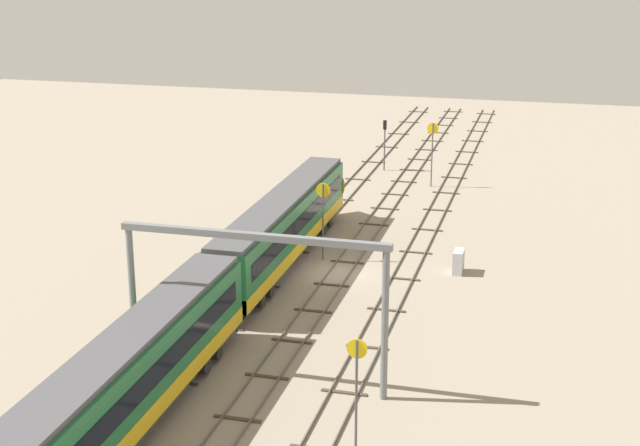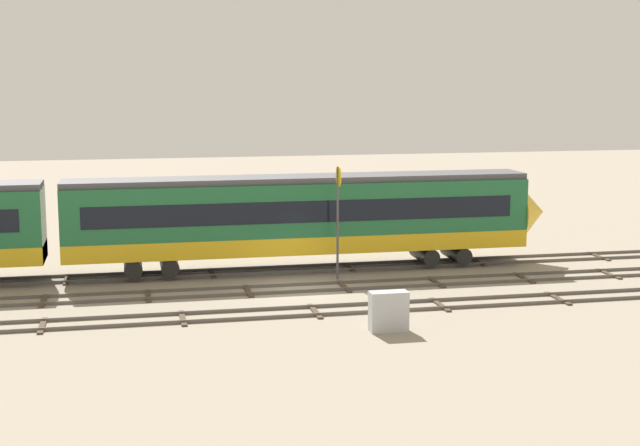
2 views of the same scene
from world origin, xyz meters
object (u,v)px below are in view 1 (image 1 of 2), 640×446
object	(u,v)px
overhead_gantry	(254,276)
signal_light_trackside_departure	(385,138)
train	(130,380)
speed_sign_mid_trackside	(432,145)
speed_sign_near_foreground	(323,209)
relay_cabinet	(458,262)
speed_sign_far_trackside	(357,380)

from	to	relation	value
overhead_gantry	signal_light_trackside_departure	xyz separation A→B (m)	(46.57, 2.31, -2.71)
train	signal_light_trackside_departure	bearing A→B (deg)	-1.83
overhead_gantry	speed_sign_mid_trackside	world-z (taller)	overhead_gantry
speed_sign_near_foreground	relay_cabinet	world-z (taller)	speed_sign_near_foreground
speed_sign_near_foreground	speed_sign_mid_trackside	world-z (taller)	speed_sign_mid_trackside
overhead_gantry	speed_sign_far_trackside	xyz separation A→B (m)	(-5.29, -6.51, -2.37)
overhead_gantry	signal_light_trackside_departure	size ratio (longest dim) A/B	2.83
train	speed_sign_far_trackside	size ratio (longest dim) A/B	13.59
train	speed_sign_near_foreground	world-z (taller)	speed_sign_near_foreground
speed_sign_mid_trackside	signal_light_trackside_departure	bearing A→B (deg)	47.01
overhead_gantry	speed_sign_far_trackside	bearing A→B (deg)	-129.06
relay_cabinet	signal_light_trackside_departure	bearing A→B (deg)	21.08
train	speed_sign_near_foreground	size ratio (longest dim) A/B	13.21
speed_sign_mid_trackside	relay_cabinet	bearing A→B (deg)	-166.99
train	signal_light_trackside_departure	xyz separation A→B (m)	(52.78, -1.69, 0.58)
speed_sign_mid_trackside	relay_cabinet	distance (m)	23.10
overhead_gantry	relay_cabinet	size ratio (longest dim) A/B	8.74
speed_sign_near_foreground	relay_cabinet	xyz separation A→B (m)	(-0.16, -9.67, -2.96)
overhead_gantry	signal_light_trackside_departure	world-z (taller)	overhead_gantry
speed_sign_far_trackside	relay_cabinet	size ratio (longest dim) A/B	3.43
train	relay_cabinet	size ratio (longest dim) A/B	46.65
speed_sign_near_foreground	speed_sign_far_trackside	xyz separation A→B (m)	(-24.70, -7.97, -0.19)
signal_light_trackside_departure	relay_cabinet	size ratio (longest dim) A/B	3.09
signal_light_trackside_departure	speed_sign_near_foreground	bearing A→B (deg)	-178.19
train	speed_sign_far_trackside	xyz separation A→B (m)	(0.92, -10.52, 0.92)
speed_sign_far_trackside	speed_sign_mid_trackside	bearing A→B (deg)	4.22
speed_sign_near_foreground	speed_sign_mid_trackside	bearing A→B (deg)	-11.53
overhead_gantry	relay_cabinet	bearing A→B (deg)	-23.10
speed_sign_mid_trackside	relay_cabinet	xyz separation A→B (m)	(-22.30, -5.15, -3.13)
train	relay_cabinet	bearing A→B (deg)	-25.63
speed_sign_far_trackside	relay_cabinet	world-z (taller)	speed_sign_far_trackside
speed_sign_far_trackside	overhead_gantry	bearing A→B (deg)	50.94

